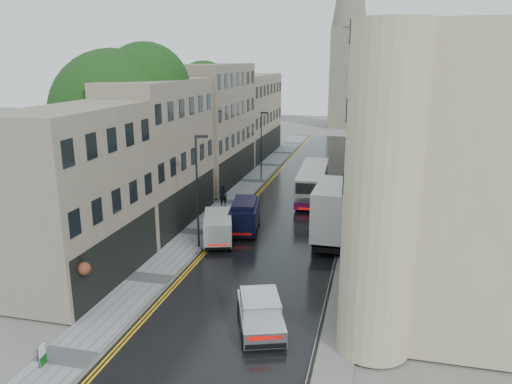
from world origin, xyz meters
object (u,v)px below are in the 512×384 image
at_px(tree_near, 117,136).
at_px(lamp_post_far, 261,147).
at_px(white_lorry, 315,218).
at_px(tree_far, 185,124).
at_px(lamp_post_near, 197,193).
at_px(estate_sign, 42,355).
at_px(cream_bus, 298,190).
at_px(pedestrian, 223,195).
at_px(silver_hatchback, 244,330).
at_px(navy_van, 230,221).
at_px(white_van, 205,236).

relative_size(tree_near, lamp_post_far, 1.94).
xyz_separation_m(white_lorry, lamp_post_far, (-7.97, 18.07, 1.55)).
xyz_separation_m(tree_far, lamp_post_near, (7.37, -16.62, -2.28)).
bearing_deg(tree_far, estate_sign, -79.65).
xyz_separation_m(tree_far, cream_bus, (12.33, -4.82, -4.80)).
height_order(tree_far, pedestrian, tree_far).
distance_m(cream_bus, lamp_post_far, 10.05).
bearing_deg(silver_hatchback, cream_bus, 73.79).
distance_m(white_lorry, estate_sign, 19.04).
bearing_deg(tree_near, estate_sign, -71.73).
bearing_deg(tree_near, silver_hatchback, -46.54).
distance_m(white_lorry, lamp_post_far, 19.81).
bearing_deg(lamp_post_near, estate_sign, -112.63).
height_order(pedestrian, lamp_post_far, lamp_post_far).
bearing_deg(navy_van, white_lorry, -14.67).
height_order(cream_bus, lamp_post_near, lamp_post_near).
bearing_deg(navy_van, white_van, -119.02).
bearing_deg(tree_far, silver_hatchback, -63.85).
bearing_deg(lamp_post_far, cream_bus, -45.23).
distance_m(navy_van, lamp_post_far, 17.77).
distance_m(tree_near, cream_bus, 16.03).
height_order(pedestrian, estate_sign, pedestrian).
height_order(white_lorry, silver_hatchback, white_lorry).
relative_size(white_lorry, lamp_post_near, 1.05).
relative_size(white_lorry, pedestrian, 4.23).
relative_size(pedestrian, lamp_post_near, 0.25).
xyz_separation_m(white_van, lamp_post_near, (-0.53, 0.21, 2.93)).
height_order(white_lorry, pedestrian, white_lorry).
distance_m(silver_hatchback, navy_van, 14.37).
relative_size(white_lorry, navy_van, 1.66).
bearing_deg(pedestrian, estate_sign, 87.56).
distance_m(cream_bus, lamp_post_near, 13.05).
bearing_deg(tree_far, lamp_post_far, 25.98).
xyz_separation_m(navy_van, lamp_post_near, (-1.51, -2.55, 2.69)).
bearing_deg(lamp_post_far, navy_van, -71.79).
height_order(tree_far, lamp_post_near, tree_far).
distance_m(pedestrian, estate_sign, 24.26).
distance_m(white_lorry, silver_hatchback, 13.16).
distance_m(tree_far, estate_sign, 32.15).
xyz_separation_m(white_lorry, white_van, (-7.15, -2.21, -1.12)).
relative_size(cream_bus, navy_van, 2.12).
xyz_separation_m(tree_far, estate_sign, (5.68, -31.13, -5.66)).
xyz_separation_m(cream_bus, navy_van, (-3.45, -9.25, -0.17)).
relative_size(tree_near, estate_sign, 15.54).
relative_size(silver_hatchback, pedestrian, 2.33).
relative_size(tree_near, tree_far, 1.11).
height_order(cream_bus, estate_sign, cream_bus).
height_order(tree_far, lamp_post_far, tree_far).
distance_m(silver_hatchback, lamp_post_far, 31.88).
height_order(white_lorry, lamp_post_near, lamp_post_near).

